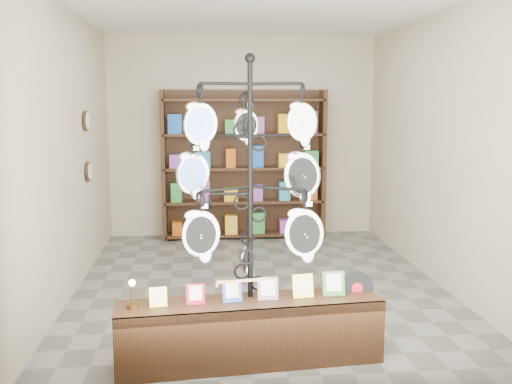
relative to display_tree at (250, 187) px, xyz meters
The scene contains 6 objects.
ground 2.29m from the display_tree, 82.22° to the left, with size 5.00×5.00×0.00m, color slate.
room_envelope 1.89m from the display_tree, 82.22° to the left, with size 5.00×5.00×5.00m.
display_tree is the anchor object (origin of this frame).
front_shelf 1.13m from the display_tree, 96.19° to the right, with size 2.08×0.60×0.73m.
back_shelving 4.13m from the display_tree, 86.55° to the left, with size 2.42×0.36×2.20m.
wall_clocks 3.13m from the display_tree, 123.39° to the left, with size 0.03×0.24×0.84m.
Camera 1 is at (-0.61, -6.11, 2.02)m, focal length 40.00 mm.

